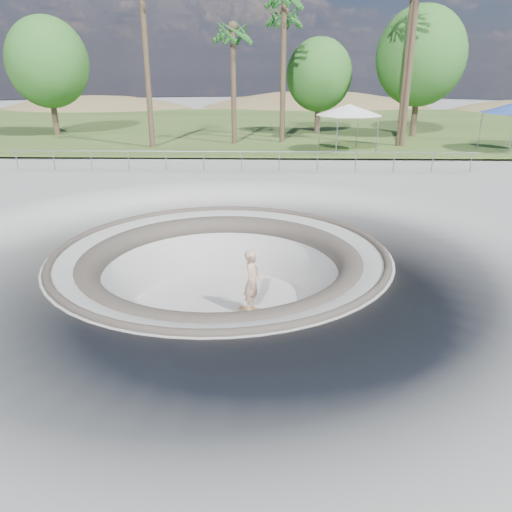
# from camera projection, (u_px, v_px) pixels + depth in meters

# --- Properties ---
(ground) EXTENTS (180.00, 180.00, 0.00)m
(ground) POSITION_uv_depth(u_px,v_px,m) (221.00, 252.00, 15.29)
(ground) COLOR #A1A09C
(ground) RESTS_ON ground
(skate_bowl) EXTENTS (14.00, 14.00, 4.10)m
(skate_bowl) POSITION_uv_depth(u_px,v_px,m) (222.00, 306.00, 15.94)
(skate_bowl) COLOR #A1A09C
(skate_bowl) RESTS_ON ground
(grass_strip) EXTENTS (180.00, 36.00, 0.12)m
(grass_strip) POSITION_uv_depth(u_px,v_px,m) (254.00, 125.00, 46.99)
(grass_strip) COLOR #355120
(grass_strip) RESTS_ON ground
(distant_hills) EXTENTS (103.20, 45.00, 28.60)m
(distant_hills) POSITION_uv_depth(u_px,v_px,m) (285.00, 159.00, 71.12)
(distant_hills) COLOR brown
(distant_hills) RESTS_ON ground
(safety_railing) EXTENTS (25.00, 0.06, 1.03)m
(safety_railing) POSITION_uv_depth(u_px,v_px,m) (241.00, 161.00, 26.26)
(safety_railing) COLOR gray
(safety_railing) RESTS_ON ground
(skateboard) EXTENTS (0.92, 0.49, 0.09)m
(skateboard) POSITION_uv_depth(u_px,v_px,m) (252.00, 310.00, 15.67)
(skateboard) COLOR brown
(skateboard) RESTS_ON ground
(skater) EXTENTS (0.66, 0.83, 1.97)m
(skater) POSITION_uv_depth(u_px,v_px,m) (252.00, 280.00, 15.31)
(skater) COLOR tan
(skater) RESTS_ON skateboard
(canopy_white) EXTENTS (5.50, 5.50, 2.91)m
(canopy_white) POSITION_uv_depth(u_px,v_px,m) (349.00, 110.00, 30.96)
(canopy_white) COLOR gray
(canopy_white) RESTS_ON ground
(palm_b) EXTENTS (2.60, 2.60, 8.41)m
(palm_b) POSITION_uv_depth(u_px,v_px,m) (233.00, 34.00, 32.70)
(palm_b) COLOR brown
(palm_b) RESTS_ON ground
(palm_c) EXTENTS (2.60, 2.60, 10.56)m
(palm_c) POSITION_uv_depth(u_px,v_px,m) (284.00, 2.00, 32.66)
(palm_c) COLOR brown
(palm_c) RESTS_ON ground
(palm_d) EXTENTS (2.60, 2.60, 9.60)m
(palm_d) POSITION_uv_depth(u_px,v_px,m) (285.00, 20.00, 35.11)
(palm_d) COLOR brown
(palm_d) RESTS_ON ground
(bushy_tree_left) EXTENTS (6.09, 5.54, 8.79)m
(bushy_tree_left) POSITION_uv_depth(u_px,v_px,m) (47.00, 63.00, 37.52)
(bushy_tree_left) COLOR brown
(bushy_tree_left) RESTS_ON ground
(bushy_tree_mid) EXTENTS (5.10, 4.64, 7.36)m
(bushy_tree_mid) POSITION_uv_depth(u_px,v_px,m) (319.00, 75.00, 38.84)
(bushy_tree_mid) COLOR brown
(bushy_tree_mid) RESTS_ON ground
(bushy_tree_right) EXTENTS (6.55, 5.96, 9.45)m
(bushy_tree_right) POSITION_uv_depth(u_px,v_px,m) (421.00, 57.00, 36.67)
(bushy_tree_right) COLOR brown
(bushy_tree_right) RESTS_ON ground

